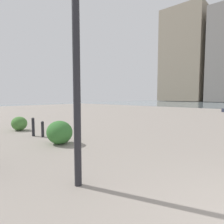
% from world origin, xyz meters
% --- Properties ---
extents(building_annex, '(14.84, 12.91, 32.57)m').
position_xyz_m(building_annex, '(27.97, -67.97, 16.29)').
color(building_annex, gray).
rests_on(building_annex, ground).
extents(lamppost, '(0.98, 0.28, 4.52)m').
position_xyz_m(lamppost, '(3.32, 0.69, 2.96)').
color(lamppost, '#232328').
rests_on(lamppost, ground).
extents(bollard_near, '(0.13, 0.13, 0.68)m').
position_xyz_m(bollard_near, '(7.98, -1.06, 0.36)').
color(bollard_near, '#232328').
rests_on(bollard_near, ground).
extents(bollard_mid, '(0.13, 0.13, 0.82)m').
position_xyz_m(bollard_mid, '(8.42, -0.86, 0.43)').
color(bollard_mid, '#232328').
rests_on(bollard_mid, ground).
extents(shrub_low, '(0.83, 0.74, 0.70)m').
position_xyz_m(shrub_low, '(10.33, -1.05, 0.35)').
color(shrub_low, '#477F38').
rests_on(shrub_low, ground).
extents(shrub_round, '(1.00, 0.90, 0.85)m').
position_xyz_m(shrub_round, '(6.41, -0.89, 0.42)').
color(shrub_round, '#387533').
rests_on(shrub_round, ground).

